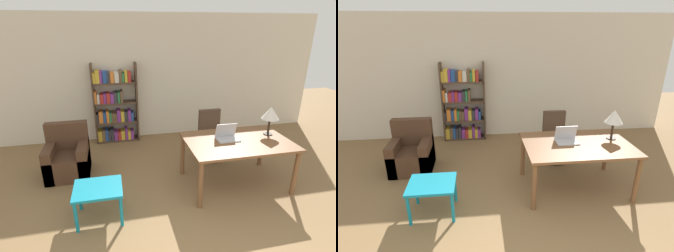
{
  "view_description": "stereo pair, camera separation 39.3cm",
  "coord_description": "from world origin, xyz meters",
  "views": [
    {
      "loc": [
        -0.83,
        -1.23,
        2.42
      ],
      "look_at": [
        -0.05,
        2.36,
        1.02
      ],
      "focal_mm": 28.0,
      "sensor_mm": 36.0,
      "label": 1
    },
    {
      "loc": [
        -0.44,
        -1.29,
        2.42
      ],
      "look_at": [
        -0.05,
        2.36,
        1.02
      ],
      "focal_mm": 28.0,
      "sensor_mm": 36.0,
      "label": 2
    }
  ],
  "objects": [
    {
      "name": "armchair",
      "position": [
        -1.66,
        3.05,
        0.29
      ],
      "size": [
        0.7,
        0.67,
        0.88
      ],
      "color": "#472D1E",
      "rests_on": "ground_plane"
    },
    {
      "name": "office_chair",
      "position": [
        0.98,
        3.16,
        0.41
      ],
      "size": [
        0.51,
        0.51,
        0.93
      ],
      "color": "black",
      "rests_on": "ground_plane"
    },
    {
      "name": "desk",
      "position": [
        1.01,
        2.16,
        0.68
      ],
      "size": [
        1.61,
        1.06,
        0.77
      ],
      "color": "brown",
      "rests_on": "ground_plane"
    },
    {
      "name": "side_table_blue",
      "position": [
        -1.11,
        1.78,
        0.4
      ],
      "size": [
        0.62,
        0.52,
        0.47
      ],
      "color": "teal",
      "rests_on": "ground_plane"
    },
    {
      "name": "bookshelf",
      "position": [
        -0.81,
        4.34,
        0.77
      ],
      "size": [
        0.94,
        0.28,
        1.72
      ],
      "color": "#4C3828",
      "rests_on": "ground_plane"
    },
    {
      "name": "laptop",
      "position": [
        0.87,
        2.24,
        0.82
      ],
      "size": [
        0.34,
        0.23,
        0.24
      ],
      "color": "#B2B2B7",
      "rests_on": "desk"
    },
    {
      "name": "table_lamp",
      "position": [
        1.61,
        2.28,
        1.12
      ],
      "size": [
        0.27,
        0.27,
        0.47
      ],
      "color": "#2D2319",
      "rests_on": "desk"
    },
    {
      "name": "wall_back",
      "position": [
        0.0,
        4.53,
        1.35
      ],
      "size": [
        8.0,
        0.06,
        2.7
      ],
      "color": "beige",
      "rests_on": "ground_plane"
    }
  ]
}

